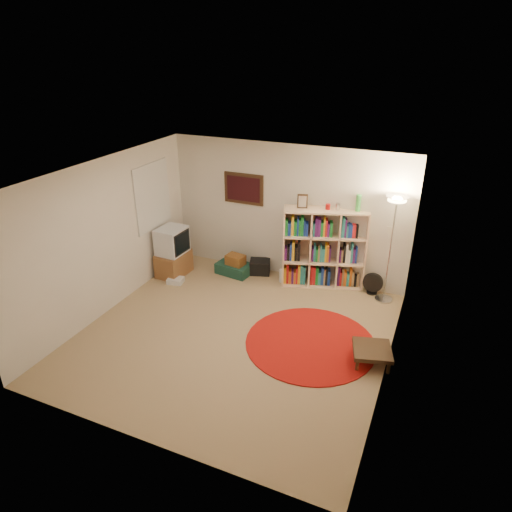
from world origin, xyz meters
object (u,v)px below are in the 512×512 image
(bookshelf, at_px, (322,249))
(floor_fan, at_px, (373,284))
(side_table, at_px, (372,351))
(tv_stand, at_px, (173,252))
(suitcase, at_px, (234,268))
(floor_lamp, at_px, (395,215))

(bookshelf, relative_size, floor_fan, 4.37)
(bookshelf, bearing_deg, side_table, -74.38)
(tv_stand, bearing_deg, floor_fan, 14.43)
(bookshelf, bearing_deg, floor_fan, -17.50)
(bookshelf, distance_m, floor_fan, 1.07)
(suitcase, bearing_deg, side_table, -21.75)
(suitcase, bearing_deg, bookshelf, 16.77)
(bookshelf, distance_m, side_table, 2.39)
(floor_lamp, relative_size, floor_fan, 4.69)
(floor_fan, relative_size, side_table, 0.63)
(floor_lamp, distance_m, suitcase, 3.18)
(bookshelf, height_order, floor_fan, bookshelf)
(suitcase, bearing_deg, floor_lamp, 10.58)
(floor_lamp, bearing_deg, floor_fan, 148.86)
(floor_lamp, bearing_deg, tv_stand, -171.12)
(floor_fan, height_order, suitcase, floor_fan)
(tv_stand, distance_m, suitcase, 1.21)
(bookshelf, relative_size, floor_lamp, 0.93)
(bookshelf, distance_m, floor_lamp, 1.46)
(floor_lamp, height_order, floor_fan, floor_lamp)
(floor_fan, height_order, tv_stand, tv_stand)
(bookshelf, bearing_deg, tv_stand, 177.29)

